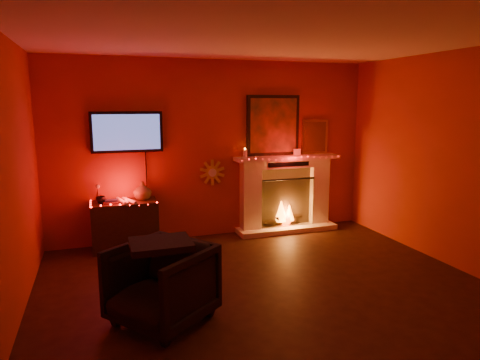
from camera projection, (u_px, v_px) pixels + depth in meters
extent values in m
plane|color=black|center=(279.00, 302.00, 4.47)|extent=(5.00, 5.00, 0.00)
plane|color=silver|center=(284.00, 33.00, 3.99)|extent=(5.00, 5.00, 0.00)
plane|color=#A5311A|center=(215.00, 150.00, 6.56)|extent=(5.00, 0.00, 5.00)
plane|color=#A5311A|center=(477.00, 164.00, 5.02)|extent=(0.00, 5.00, 5.00)
cube|color=#F2E2CB|center=(287.00, 228.00, 6.97)|extent=(1.65, 0.40, 0.08)
cube|color=#F2E2CB|center=(251.00, 199.00, 6.77)|extent=(0.30, 0.22, 0.95)
cube|color=#F2E2CB|center=(318.00, 194.00, 7.15)|extent=(0.30, 0.22, 0.95)
cube|color=#F2E2CB|center=(286.00, 163.00, 6.86)|extent=(1.50, 0.22, 0.14)
cube|color=#F2E2CB|center=(288.00, 158.00, 6.79)|extent=(1.72, 0.34, 0.06)
cube|color=#80634A|center=(284.00, 196.00, 7.02)|extent=(0.90, 0.10, 0.95)
cube|color=black|center=(288.00, 203.00, 6.86)|extent=(0.90, 0.02, 0.78)
cylinder|color=black|center=(280.00, 222.00, 6.98)|extent=(0.55, 0.09, 0.09)
cylinder|color=black|center=(289.00, 217.00, 7.04)|extent=(0.51, 0.18, 0.08)
cone|color=orange|center=(281.00, 211.00, 6.95)|extent=(0.20, 0.20, 0.34)
cone|color=orange|center=(289.00, 212.00, 7.01)|extent=(0.16, 0.16, 0.26)
sphere|color=#FF3F07|center=(285.00, 220.00, 7.00)|extent=(0.18, 0.18, 0.18)
cube|color=black|center=(273.00, 125.00, 6.76)|extent=(0.88, 0.05, 0.95)
cube|color=#CF4B1B|center=(274.00, 126.00, 6.74)|extent=(0.78, 0.01, 0.85)
cube|color=#AF8A33|center=(315.00, 137.00, 7.04)|extent=(0.46, 0.04, 0.56)
cube|color=#9D6524|center=(315.00, 137.00, 7.02)|extent=(0.38, 0.01, 0.48)
cylinder|color=beige|center=(245.00, 153.00, 6.60)|extent=(0.07, 0.07, 0.12)
cube|color=silver|center=(297.00, 152.00, 6.86)|extent=(0.12, 0.01, 0.10)
cube|color=black|center=(127.00, 132.00, 6.06)|extent=(1.00, 0.06, 0.58)
cube|color=#4B62C1|center=(127.00, 132.00, 6.03)|extent=(0.92, 0.01, 0.50)
cylinder|color=black|center=(146.00, 174.00, 6.26)|extent=(0.02, 0.02, 0.66)
cylinder|color=gold|center=(212.00, 172.00, 6.59)|extent=(0.20, 0.03, 0.20)
cylinder|color=silver|center=(212.00, 173.00, 6.57)|extent=(0.13, 0.01, 0.13)
cube|color=black|center=(125.00, 225.00, 6.07)|extent=(0.91, 0.45, 0.69)
imported|color=brown|center=(142.00, 191.00, 6.11)|extent=(0.25, 0.25, 0.27)
imported|color=black|center=(101.00, 200.00, 5.88)|extent=(0.13, 0.13, 0.10)
cylinder|color=silver|center=(121.00, 201.00, 5.94)|extent=(0.14, 0.38, 0.05)
cylinder|color=silver|center=(127.00, 201.00, 5.92)|extent=(0.06, 0.38, 0.05)
cylinder|color=silver|center=(129.00, 201.00, 5.96)|extent=(0.19, 0.37, 0.05)
cube|color=maroon|center=(111.00, 203.00, 5.88)|extent=(0.20, 0.14, 0.03)
cube|color=#1E2946|center=(111.00, 201.00, 5.88)|extent=(0.17, 0.12, 0.02)
imported|color=black|center=(161.00, 284.00, 4.01)|extent=(1.15, 1.15, 0.76)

